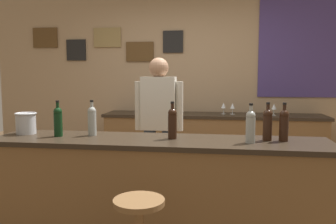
{
  "coord_description": "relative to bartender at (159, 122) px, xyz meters",
  "views": [
    {
      "loc": [
        0.5,
        -3.15,
        1.44
      ],
      "look_at": [
        -0.04,
        0.45,
        1.05
      ],
      "focal_mm": 37.22,
      "sensor_mm": 36.0,
      "label": 1
    }
  ],
  "objects": [
    {
      "name": "bar_counter",
      "position": [
        0.15,
        -0.88,
        -0.47
      ],
      "size": [
        2.76,
        0.6,
        0.92
      ],
      "color": "brown",
      "rests_on": "ground_plane"
    },
    {
      "name": "wine_glass_d",
      "position": [
        1.36,
        1.15,
        0.07
      ],
      "size": [
        0.07,
        0.07,
        0.16
      ],
      "color": "silver",
      "rests_on": "side_counter"
    },
    {
      "name": "wine_bottle_f",
      "position": [
        1.14,
        -0.82,
        0.12
      ],
      "size": [
        0.07,
        0.07,
        0.31
      ],
      "color": "black",
      "rests_on": "bar_counter"
    },
    {
      "name": "wine_bottle_b",
      "position": [
        -0.44,
        -0.79,
        0.12
      ],
      "size": [
        0.07,
        0.07,
        0.31
      ],
      "color": "#999E99",
      "rests_on": "bar_counter"
    },
    {
      "name": "coffee_mug",
      "position": [
        -0.51,
        1.23,
        0.01
      ],
      "size": [
        0.13,
        0.08,
        0.09
      ],
      "color": "#B2332D",
      "rests_on": "side_counter"
    },
    {
      "name": "wine_bottle_c",
      "position": [
        0.26,
        -0.85,
        0.12
      ],
      "size": [
        0.07,
        0.07,
        0.31
      ],
      "color": "black",
      "rests_on": "bar_counter"
    },
    {
      "name": "back_wall",
      "position": [
        0.18,
        1.55,
        0.48
      ],
      "size": [
        6.0,
        0.09,
        2.8
      ],
      "color": "tan",
      "rests_on": "ground_plane"
    },
    {
      "name": "wine_bottle_d",
      "position": [
        0.88,
        -0.93,
        0.12
      ],
      "size": [
        0.07,
        0.07,
        0.31
      ],
      "color": "#999E99",
      "rests_on": "bar_counter"
    },
    {
      "name": "wine_glass_a",
      "position": [
        -0.2,
        1.26,
        0.07
      ],
      "size": [
        0.07,
        0.07,
        0.16
      ],
      "color": "silver",
      "rests_on": "side_counter"
    },
    {
      "name": "wine_glass_b",
      "position": [
        0.69,
        1.21,
        0.07
      ],
      "size": [
        0.07,
        0.07,
        0.16
      ],
      "color": "silver",
      "rests_on": "side_counter"
    },
    {
      "name": "bartender",
      "position": [
        0.0,
        0.0,
        0.0
      ],
      "size": [
        0.52,
        0.21,
        1.62
      ],
      "color": "#384766",
      "rests_on": "ground_plane"
    },
    {
      "name": "ice_bucket",
      "position": [
        -1.05,
        -0.8,
        0.08
      ],
      "size": [
        0.19,
        0.19,
        0.19
      ],
      "color": "#B7BABF",
      "rests_on": "bar_counter"
    },
    {
      "name": "wine_bottle_e",
      "position": [
        1.02,
        -0.81,
        0.12
      ],
      "size": [
        0.07,
        0.07,
        0.31
      ],
      "color": "black",
      "rests_on": "bar_counter"
    },
    {
      "name": "wine_bottle_a",
      "position": [
        -0.71,
        -0.88,
        0.12
      ],
      "size": [
        0.07,
        0.07,
        0.31
      ],
      "color": "black",
      "rests_on": "bar_counter"
    },
    {
      "name": "wine_glass_c",
      "position": [
        0.81,
        1.18,
        0.07
      ],
      "size": [
        0.07,
        0.07,
        0.16
      ],
      "color": "silver",
      "rests_on": "side_counter"
    },
    {
      "name": "side_counter",
      "position": [
        0.55,
        1.17,
        -0.48
      ],
      "size": [
        3.01,
        0.56,
        0.9
      ],
      "color": "brown",
      "rests_on": "ground_plane"
    }
  ]
}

